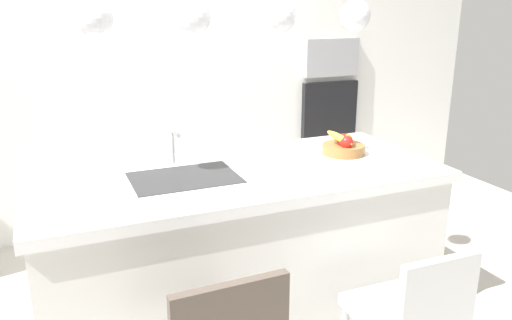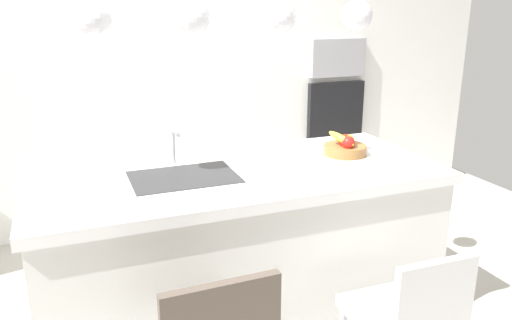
% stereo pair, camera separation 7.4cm
% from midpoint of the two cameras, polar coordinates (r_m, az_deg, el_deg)
% --- Properties ---
extents(floor, '(6.60, 6.60, 0.00)m').
position_cam_midpoint_polar(floor, '(3.24, -2.39, -17.25)').
color(floor, '#BCB7AD').
rests_on(floor, ground).
extents(back_wall, '(6.00, 0.10, 2.60)m').
position_cam_midpoint_polar(back_wall, '(4.30, -10.45, 9.76)').
color(back_wall, white).
rests_on(back_wall, ground).
extents(kitchen_island, '(2.25, 0.98, 0.94)m').
position_cam_midpoint_polar(kitchen_island, '(3.00, -2.50, -9.74)').
color(kitchen_island, white).
rests_on(kitchen_island, ground).
extents(sink_basin, '(0.56, 0.40, 0.02)m').
position_cam_midpoint_polar(sink_basin, '(2.74, -8.77, -2.07)').
color(sink_basin, '#2D2D30').
rests_on(sink_basin, kitchen_island).
extents(faucet, '(0.02, 0.17, 0.22)m').
position_cam_midpoint_polar(faucet, '(2.89, -9.95, 1.98)').
color(faucet, silver).
rests_on(faucet, kitchen_island).
extents(fruit_bowl, '(0.26, 0.26, 0.16)m').
position_cam_midpoint_polar(fruit_bowl, '(3.15, 9.11, 1.52)').
color(fruit_bowl, '#9E6B38').
rests_on(fruit_bowl, kitchen_island).
extents(microwave, '(0.54, 0.08, 0.34)m').
position_cam_midpoint_polar(microwave, '(4.78, 7.96, 11.29)').
color(microwave, '#9E9EA3').
rests_on(microwave, back_wall).
extents(oven, '(0.56, 0.08, 0.56)m').
position_cam_midpoint_polar(oven, '(4.86, 7.72, 5.41)').
color(oven, black).
rests_on(oven, back_wall).
extents(chair_middle, '(0.41, 0.48, 0.83)m').
position_cam_midpoint_polar(chair_middle, '(2.52, 16.11, -16.34)').
color(chair_middle, silver).
rests_on(chair_middle, ground).
extents(pendant_light_left, '(0.17, 0.17, 0.77)m').
position_cam_midpoint_polar(pendant_light_left, '(2.53, -18.46, 14.89)').
color(pendant_light_left, silver).
extents(pendant_light_center_left, '(0.17, 0.17, 0.77)m').
position_cam_midpoint_polar(pendant_light_center_left, '(2.61, -7.87, 15.62)').
color(pendant_light_center_left, silver).
extents(pendant_light_center_right, '(0.17, 0.17, 0.77)m').
position_cam_midpoint_polar(pendant_light_center_right, '(2.77, 1.84, 15.84)').
color(pendant_light_center_right, silver).
extents(pendant_light_right, '(0.17, 0.17, 0.77)m').
position_cam_midpoint_polar(pendant_light_right, '(2.99, 10.30, 15.68)').
color(pendant_light_right, silver).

